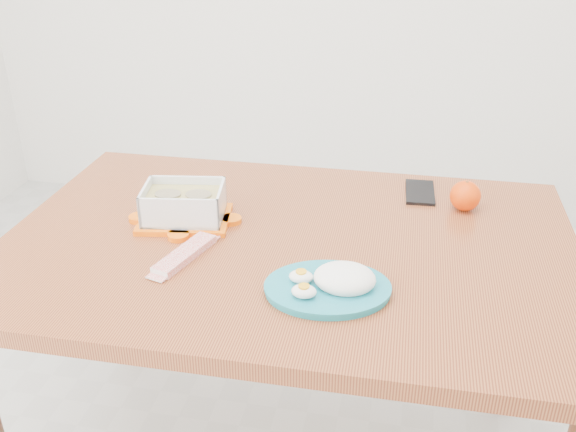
% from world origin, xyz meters
% --- Properties ---
extents(dining_table, '(1.30, 0.88, 0.75)m').
position_xyz_m(dining_table, '(0.08, 0.05, 0.66)').
color(dining_table, '#9E572C').
rests_on(dining_table, ground).
extents(food_container, '(0.23, 0.19, 0.09)m').
position_xyz_m(food_container, '(-0.18, 0.09, 0.79)').
color(food_container, '#FF6707').
rests_on(food_container, dining_table).
extents(orange_fruit, '(0.08, 0.08, 0.08)m').
position_xyz_m(orange_fruit, '(0.48, 0.29, 0.79)').
color(orange_fruit, '#EF3C04').
rests_on(orange_fruit, dining_table).
extents(rice_plate, '(0.29, 0.29, 0.07)m').
position_xyz_m(rice_plate, '(0.21, -0.14, 0.77)').
color(rice_plate, teal).
rests_on(rice_plate, dining_table).
extents(candy_bar, '(0.09, 0.18, 0.02)m').
position_xyz_m(candy_bar, '(-0.12, -0.07, 0.76)').
color(candy_bar, red).
rests_on(candy_bar, dining_table).
extents(smartphone, '(0.08, 0.15, 0.01)m').
position_xyz_m(smartphone, '(0.37, 0.36, 0.75)').
color(smartphone, black).
rests_on(smartphone, dining_table).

